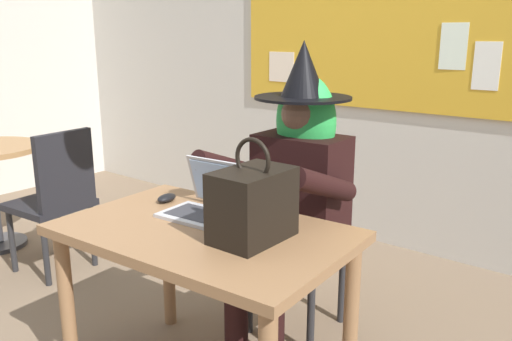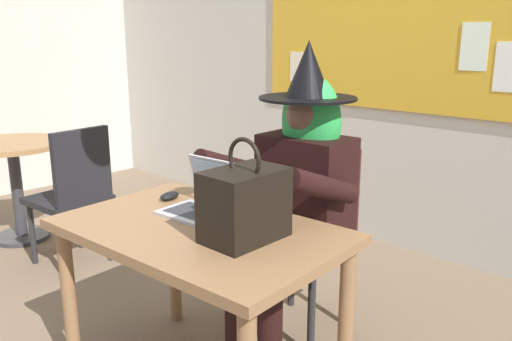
{
  "view_description": "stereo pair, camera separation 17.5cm",
  "coord_description": "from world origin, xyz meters",
  "px_view_note": "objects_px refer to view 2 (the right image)",
  "views": [
    {
      "loc": [
        1.48,
        -1.31,
        1.44
      ],
      "look_at": [
        0.13,
        0.38,
        0.88
      ],
      "focal_mm": 37.04,
      "sensor_mm": 36.0,
      "label": 1
    },
    {
      "loc": [
        1.61,
        -1.19,
        1.44
      ],
      "look_at": [
        0.13,
        0.38,
        0.88
      ],
      "focal_mm": 37.04,
      "sensor_mm": 36.0,
      "label": 2
    }
  ],
  "objects_px": {
    "chair_spare_by_window": "(74,190)",
    "desk_main": "(200,251)",
    "computer_mouse": "(170,196)",
    "chair_at_desk": "(311,228)",
    "laptop": "(208,202)",
    "person_costumed": "(298,178)",
    "side_table_round": "(15,168)",
    "handbag": "(245,204)"
  },
  "relations": [
    {
      "from": "chair_spare_by_window",
      "to": "chair_at_desk",
      "type": "bearing_deg",
      "value": -167.74
    },
    {
      "from": "desk_main",
      "to": "side_table_round",
      "type": "xyz_separation_m",
      "value": [
        -2.22,
        0.2,
        -0.09
      ]
    },
    {
      "from": "person_costumed",
      "to": "laptop",
      "type": "bearing_deg",
      "value": -15.02
    },
    {
      "from": "desk_main",
      "to": "chair_spare_by_window",
      "type": "height_order",
      "value": "chair_spare_by_window"
    },
    {
      "from": "handbag",
      "to": "side_table_round",
      "type": "distance_m",
      "value": 2.46
    },
    {
      "from": "computer_mouse",
      "to": "chair_spare_by_window",
      "type": "distance_m",
      "value": 1.16
    },
    {
      "from": "side_table_round",
      "to": "laptop",
      "type": "bearing_deg",
      "value": -1.77
    },
    {
      "from": "computer_mouse",
      "to": "laptop",
      "type": "bearing_deg",
      "value": -9.07
    },
    {
      "from": "computer_mouse",
      "to": "handbag",
      "type": "height_order",
      "value": "handbag"
    },
    {
      "from": "chair_at_desk",
      "to": "chair_spare_by_window",
      "type": "height_order",
      "value": "chair_at_desk"
    },
    {
      "from": "desk_main",
      "to": "laptop",
      "type": "distance_m",
      "value": 0.22
    },
    {
      "from": "side_table_round",
      "to": "chair_spare_by_window",
      "type": "distance_m",
      "value": 0.73
    },
    {
      "from": "desk_main",
      "to": "side_table_round",
      "type": "bearing_deg",
      "value": 174.91
    },
    {
      "from": "chair_at_desk",
      "to": "chair_spare_by_window",
      "type": "distance_m",
      "value": 1.56
    },
    {
      "from": "desk_main",
      "to": "chair_spare_by_window",
      "type": "xyz_separation_m",
      "value": [
        -1.49,
        0.26,
        -0.11
      ]
    },
    {
      "from": "desk_main",
      "to": "chair_at_desk",
      "type": "distance_m",
      "value": 0.72
    },
    {
      "from": "person_costumed",
      "to": "side_table_round",
      "type": "bearing_deg",
      "value": -82.07
    },
    {
      "from": "side_table_round",
      "to": "chair_spare_by_window",
      "type": "relative_size",
      "value": 0.8
    },
    {
      "from": "computer_mouse",
      "to": "chair_spare_by_window",
      "type": "height_order",
      "value": "chair_spare_by_window"
    },
    {
      "from": "computer_mouse",
      "to": "handbag",
      "type": "relative_size",
      "value": 0.28
    },
    {
      "from": "person_costumed",
      "to": "chair_spare_by_window",
      "type": "bearing_deg",
      "value": -79.57
    },
    {
      "from": "chair_at_desk",
      "to": "handbag",
      "type": "bearing_deg",
      "value": 12.15
    },
    {
      "from": "laptop",
      "to": "handbag",
      "type": "relative_size",
      "value": 0.94
    },
    {
      "from": "computer_mouse",
      "to": "handbag",
      "type": "bearing_deg",
      "value": -18.38
    },
    {
      "from": "chair_spare_by_window",
      "to": "laptop",
      "type": "bearing_deg",
      "value": 170.16
    },
    {
      "from": "person_costumed",
      "to": "computer_mouse",
      "type": "xyz_separation_m",
      "value": [
        -0.37,
        -0.45,
        -0.06
      ]
    },
    {
      "from": "computer_mouse",
      "to": "handbag",
      "type": "distance_m",
      "value": 0.6
    },
    {
      "from": "computer_mouse",
      "to": "handbag",
      "type": "xyz_separation_m",
      "value": [
        0.58,
        -0.11,
        0.12
      ]
    },
    {
      "from": "chair_at_desk",
      "to": "laptop",
      "type": "distance_m",
      "value": 0.64
    },
    {
      "from": "chair_at_desk",
      "to": "side_table_round",
      "type": "relative_size",
      "value": 1.28
    },
    {
      "from": "desk_main",
      "to": "chair_at_desk",
      "type": "relative_size",
      "value": 1.27
    },
    {
      "from": "desk_main",
      "to": "person_costumed",
      "type": "relative_size",
      "value": 0.82
    },
    {
      "from": "desk_main",
      "to": "side_table_round",
      "type": "relative_size",
      "value": 1.62
    },
    {
      "from": "chair_at_desk",
      "to": "side_table_round",
      "type": "distance_m",
      "value": 2.28
    },
    {
      "from": "chair_at_desk",
      "to": "handbag",
      "type": "xyz_separation_m",
      "value": [
        0.21,
        -0.68,
        0.33
      ]
    },
    {
      "from": "chair_at_desk",
      "to": "laptop",
      "type": "bearing_deg",
      "value": -14.65
    },
    {
      "from": "chair_at_desk",
      "to": "handbag",
      "type": "height_order",
      "value": "handbag"
    },
    {
      "from": "desk_main",
      "to": "person_costumed",
      "type": "bearing_deg",
      "value": 88.65
    },
    {
      "from": "person_costumed",
      "to": "chair_spare_by_window",
      "type": "xyz_separation_m",
      "value": [
        -1.5,
        -0.33,
        -0.3
      ]
    },
    {
      "from": "chair_spare_by_window",
      "to": "desk_main",
      "type": "bearing_deg",
      "value": 165.49
    },
    {
      "from": "laptop",
      "to": "computer_mouse",
      "type": "distance_m",
      "value": 0.27
    },
    {
      "from": "chair_spare_by_window",
      "to": "computer_mouse",
      "type": "bearing_deg",
      "value": 169.18
    }
  ]
}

